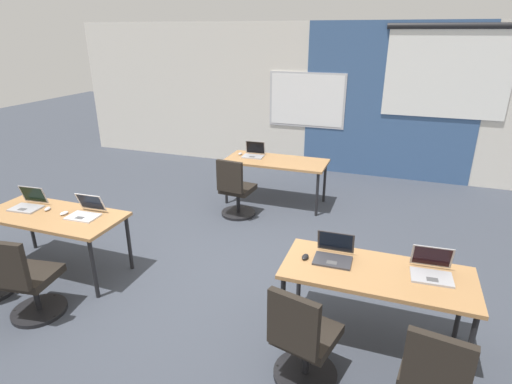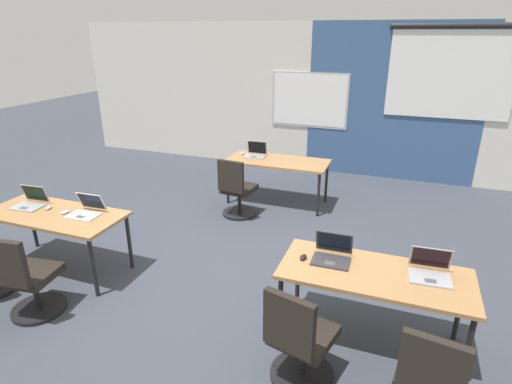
% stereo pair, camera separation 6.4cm
% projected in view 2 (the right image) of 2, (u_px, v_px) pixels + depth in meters
% --- Properties ---
extents(ground_plane, '(24.00, 24.00, 0.00)m').
position_uv_depth(ground_plane, '(220.00, 270.00, 4.83)').
color(ground_plane, '#383D47').
extents(back_wall_assembly, '(10.00, 0.27, 2.80)m').
position_uv_depth(back_wall_assembly, '(312.00, 98.00, 7.96)').
color(back_wall_assembly, silver).
rests_on(back_wall_assembly, ground).
extents(desk_near_left, '(1.60, 0.70, 0.72)m').
position_uv_depth(desk_near_left, '(55.00, 218.00, 4.63)').
color(desk_near_left, '#A37547').
rests_on(desk_near_left, ground).
extents(desk_near_right, '(1.60, 0.70, 0.72)m').
position_uv_depth(desk_near_right, '(374.00, 278.00, 3.50)').
color(desk_near_right, '#A37547').
rests_on(desk_near_right, ground).
extents(desk_far_center, '(1.60, 0.70, 0.72)m').
position_uv_depth(desk_far_center, '(278.00, 164.00, 6.51)').
color(desk_far_center, '#A37547').
rests_on(desk_far_center, ground).
extents(laptop_near_right_end, '(0.35, 0.32, 0.23)m').
position_uv_depth(laptop_near_right_end, '(430.00, 271.00, 3.41)').
color(laptop_near_right_end, '#9E9EA3').
rests_on(laptop_near_right_end, desk_near_right).
extents(laptop_near_right_inner, '(0.34, 0.30, 0.23)m').
position_uv_depth(laptop_near_right_inner, '(332.00, 254.00, 3.66)').
color(laptop_near_right_inner, '#333338').
rests_on(laptop_near_right_inner, desk_near_right).
extents(mouse_near_right_inner, '(0.06, 0.10, 0.03)m').
position_uv_depth(mouse_near_right_inner, '(303.00, 257.00, 3.68)').
color(mouse_near_right_inner, black).
rests_on(mouse_near_right_inner, desk_near_right).
extents(chair_near_right_inner, '(0.53, 0.59, 0.92)m').
position_uv_depth(chair_near_right_inner, '(299.00, 344.00, 3.16)').
color(chair_near_right_inner, black).
rests_on(chair_near_right_inner, ground).
extents(laptop_far_left, '(0.34, 0.29, 0.23)m').
position_uv_depth(laptop_far_left, '(256.00, 153.00, 6.68)').
color(laptop_far_left, '#9E9EA3').
rests_on(laptop_far_left, desk_far_center).
extents(mouse_far_left, '(0.06, 0.10, 0.03)m').
position_uv_depth(mouse_far_left, '(242.00, 154.00, 6.77)').
color(mouse_far_left, '#B2B2B7').
rests_on(mouse_far_left, desk_far_center).
extents(chair_far_left, '(0.52, 0.56, 0.92)m').
position_uv_depth(chair_far_left, '(237.00, 193.00, 6.12)').
color(chair_far_left, black).
rests_on(chair_far_left, ground).
extents(laptop_near_left_end, '(0.35, 0.32, 0.23)m').
position_uv_depth(laptop_near_left_end, '(30.00, 202.00, 4.78)').
color(laptop_near_left_end, '#9E9EA3').
rests_on(laptop_near_left_end, desk_near_left).
extents(mouse_near_left_end, '(0.09, 0.11, 0.03)m').
position_uv_depth(mouse_near_left_end, '(49.00, 208.00, 4.71)').
color(mouse_near_left_end, '#B2B2B7').
rests_on(mouse_near_left_end, desk_near_left).
extents(laptop_near_left_inner, '(0.34, 0.33, 0.22)m').
position_uv_depth(laptop_near_left_inner, '(86.00, 210.00, 4.56)').
color(laptop_near_left_inner, silver).
rests_on(laptop_near_left_inner, desk_near_left).
extents(mouse_near_left_inner, '(0.07, 0.11, 0.03)m').
position_uv_depth(mouse_near_left_inner, '(65.00, 212.00, 4.59)').
color(mouse_near_left_inner, silver).
rests_on(mouse_near_left_inner, desk_near_left).
extents(chair_near_left_inner, '(0.52, 0.57, 0.92)m').
position_uv_depth(chair_near_left_inner, '(27.00, 282.00, 3.94)').
color(chair_near_left_inner, black).
rests_on(chair_near_left_inner, ground).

